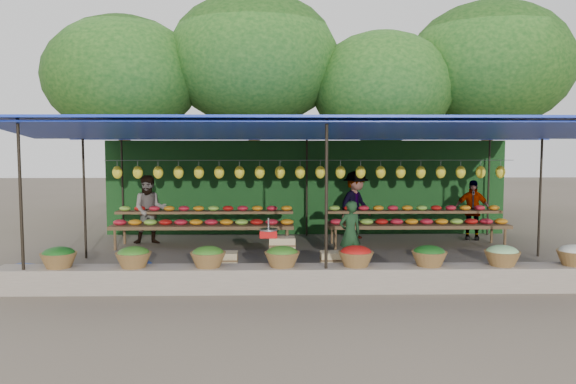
{
  "coord_description": "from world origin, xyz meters",
  "views": [
    {
      "loc": [
        -0.79,
        -11.72,
        2.35
      ],
      "look_at": [
        -0.55,
        0.2,
        1.37
      ],
      "focal_mm": 35.0,
      "sensor_mm": 36.0,
      "label": 1
    }
  ],
  "objects_px": {
    "blue_crate_front": "(136,270)",
    "crate_counter": "(280,263)",
    "vendor_seated": "(350,233)",
    "blue_crate_back": "(24,274)",
    "weighing_scale": "(268,233)"
  },
  "relations": [
    {
      "from": "vendor_seated",
      "to": "blue_crate_front",
      "type": "relative_size",
      "value": 2.6
    },
    {
      "from": "blue_crate_front",
      "to": "crate_counter",
      "type": "bearing_deg",
      "value": -29.49
    },
    {
      "from": "vendor_seated",
      "to": "weighing_scale",
      "type": "bearing_deg",
      "value": 18.7
    },
    {
      "from": "weighing_scale",
      "to": "blue_crate_front",
      "type": "relative_size",
      "value": 0.69
    },
    {
      "from": "crate_counter",
      "to": "weighing_scale",
      "type": "height_order",
      "value": "weighing_scale"
    },
    {
      "from": "crate_counter",
      "to": "blue_crate_front",
      "type": "xyz_separation_m",
      "value": [
        -2.57,
        0.22,
        -0.16
      ]
    },
    {
      "from": "crate_counter",
      "to": "blue_crate_front",
      "type": "height_order",
      "value": "crate_counter"
    },
    {
      "from": "vendor_seated",
      "to": "crate_counter",
      "type": "bearing_deg",
      "value": 22.63
    },
    {
      "from": "weighing_scale",
      "to": "blue_crate_back",
      "type": "bearing_deg",
      "value": -179.64
    },
    {
      "from": "weighing_scale",
      "to": "blue_crate_back",
      "type": "distance_m",
      "value": 4.28
    },
    {
      "from": "crate_counter",
      "to": "vendor_seated",
      "type": "distance_m",
      "value": 1.88
    },
    {
      "from": "blue_crate_back",
      "to": "crate_counter",
      "type": "bearing_deg",
      "value": 23.23
    },
    {
      "from": "weighing_scale",
      "to": "blue_crate_back",
      "type": "relative_size",
      "value": 0.69
    },
    {
      "from": "blue_crate_front",
      "to": "weighing_scale",
      "type": "bearing_deg",
      "value": -29.92
    },
    {
      "from": "weighing_scale",
      "to": "blue_crate_back",
      "type": "height_order",
      "value": "weighing_scale"
    }
  ]
}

